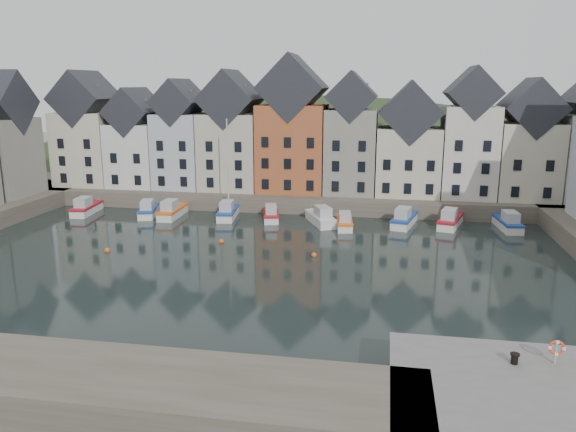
% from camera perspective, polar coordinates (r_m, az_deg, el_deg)
% --- Properties ---
extents(ground, '(260.00, 260.00, 0.00)m').
position_cam_1_polar(ground, '(49.69, -5.00, -5.46)').
color(ground, black).
rests_on(ground, ground).
extents(far_quay, '(90.00, 16.00, 2.00)m').
position_cam_1_polar(far_quay, '(77.87, 0.68, 2.21)').
color(far_quay, '#4D483B').
rests_on(far_quay, ground).
extents(hillside, '(153.60, 70.40, 64.00)m').
position_cam_1_polar(hillside, '(107.63, 2.93, -5.11)').
color(hillside, '#25381C').
rests_on(hillside, ground).
extents(far_terrace, '(72.37, 8.16, 17.78)m').
position_cam_1_polar(far_terrace, '(74.32, 2.91, 7.81)').
color(far_terrace, beige).
rests_on(far_terrace, far_quay).
extents(mooring_buoys, '(20.50, 5.50, 0.50)m').
position_cam_1_polar(mooring_buoys, '(55.62, -7.58, -3.32)').
color(mooring_buoys, orange).
rests_on(mooring_buoys, ground).
extents(boat_a, '(2.69, 6.50, 2.43)m').
position_cam_1_polar(boat_a, '(74.96, -19.82, 0.77)').
color(boat_a, silver).
rests_on(boat_a, ground).
extents(boat_b, '(3.36, 6.33, 2.32)m').
position_cam_1_polar(boat_b, '(71.48, -14.00, 0.56)').
color(boat_b, silver).
rests_on(boat_b, ground).
extents(boat_c, '(2.25, 6.53, 2.48)m').
position_cam_1_polar(boat_c, '(70.17, -11.70, 0.49)').
color(boat_c, silver).
rests_on(boat_c, ground).
extents(boat_d, '(2.74, 6.54, 12.14)m').
position_cam_1_polar(boat_d, '(68.66, -6.13, 0.46)').
color(boat_d, silver).
rests_on(boat_d, ground).
extents(boat_e, '(2.99, 5.88, 2.16)m').
position_cam_1_polar(boat_e, '(67.30, -1.75, 0.14)').
color(boat_e, silver).
rests_on(boat_e, ground).
extents(boat_f, '(4.45, 6.68, 2.47)m').
position_cam_1_polar(boat_f, '(65.33, 3.36, -0.20)').
color(boat_f, silver).
rests_on(boat_f, ground).
extents(boat_g, '(2.34, 5.74, 2.14)m').
position_cam_1_polar(boat_g, '(63.91, 5.77, -0.64)').
color(boat_g, silver).
rests_on(boat_g, ground).
extents(boat_h, '(3.38, 6.70, 2.46)m').
position_cam_1_polar(boat_h, '(65.88, 11.70, -0.34)').
color(boat_h, silver).
rests_on(boat_h, ground).
extents(boat_i, '(3.63, 6.67, 2.45)m').
position_cam_1_polar(boat_i, '(66.63, 16.14, -0.45)').
color(boat_i, silver).
rests_on(boat_i, ground).
extents(boat_j, '(2.54, 6.38, 2.39)m').
position_cam_1_polar(boat_j, '(67.60, 21.44, -0.67)').
color(boat_j, silver).
rests_on(boat_j, ground).
extents(mooring_bollard, '(0.48, 0.48, 0.56)m').
position_cam_1_polar(mooring_bollard, '(31.62, 22.03, -13.23)').
color(mooring_bollard, black).
rests_on(mooring_bollard, near_quay).
extents(life_ring_post, '(0.80, 0.17, 1.30)m').
position_cam_1_polar(life_ring_post, '(32.19, 25.62, -12.02)').
color(life_ring_post, gray).
rests_on(life_ring_post, near_quay).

